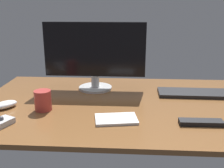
{
  "coord_description": "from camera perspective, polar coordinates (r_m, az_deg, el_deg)",
  "views": [
    {
      "loc": [
        0.67,
        -119.19,
        47.12
      ],
      "look_at": [
        -7.52,
        9.73,
        8.0
      ],
      "focal_mm": 43.28,
      "sensor_mm": 36.0,
      "label": 1
    }
  ],
  "objects": [
    {
      "name": "notepad",
      "position": [
        1.09,
        0.89,
        -7.42
      ],
      "size": [
        18.09,
        13.25,
        1.02
      ],
      "primitive_type": "cube",
      "rotation": [
        0.0,
        0.0,
        0.16
      ],
      "color": "silver",
      "rests_on": "desk"
    },
    {
      "name": "computer_mouse",
      "position": [
        1.29,
        -21.69,
        -4.1
      ],
      "size": [
        11.73,
        12.45,
        3.1
      ],
      "primitive_type": "ellipsoid",
      "rotation": [
        0.0,
        0.0,
        0.89
      ],
      "color": "silver",
      "rests_on": "desk"
    },
    {
      "name": "coffee_mug",
      "position": [
        1.21,
        -14.38,
        -3.38
      ],
      "size": [
        7.31,
        7.31,
        8.9
      ],
      "primitive_type": "cylinder",
      "color": "#B23833",
      "rests_on": "desk"
    },
    {
      "name": "keyboard",
      "position": [
        1.45,
        18.44,
        -1.89
      ],
      "size": [
        43.9,
        13.88,
        1.71
      ],
      "primitive_type": "cube",
      "rotation": [
        0.0,
        0.0,
        -0.01
      ],
      "color": "black",
      "rests_on": "desk"
    },
    {
      "name": "desk",
      "position": [
        1.28,
        3.1,
        -4.33
      ],
      "size": [
        140.0,
        84.0,
        2.0
      ],
      "primitive_type": "cube",
      "color": "brown",
      "rests_on": "ground"
    },
    {
      "name": "tv_remote",
      "position": [
        1.1,
        18.29,
        -7.7
      ],
      "size": [
        16.78,
        4.89,
        1.84
      ],
      "primitive_type": "cube",
      "rotation": [
        0.0,
        0.0,
        0.01
      ],
      "color": "black",
      "rests_on": "desk"
    },
    {
      "name": "monitor",
      "position": [
        1.43,
        -3.67,
        6.29
      ],
      "size": [
        53.18,
        17.89,
        35.68
      ],
      "rotation": [
        0.0,
        0.0,
        0.0
      ],
      "color": "#B9B9B9",
      "rests_on": "desk"
    }
  ]
}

